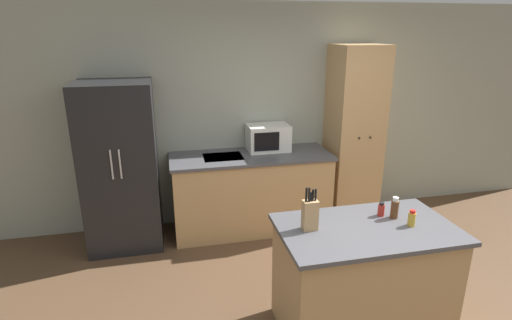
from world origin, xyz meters
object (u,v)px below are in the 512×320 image
Objects in this scene: refrigerator at (121,166)px; microwave at (268,138)px; knife_block at (310,214)px; spice_bottle_tall_dark at (381,210)px; spice_bottle_short_red at (412,218)px; pantry_cabinet at (353,135)px; spice_bottle_amber_oil at (395,208)px.

refrigerator is 1.68m from microwave.
knife_block reaches higher than spice_bottle_tall_dark.
refrigerator is at bearing 129.84° from knife_block.
microwave is 3.85× the size of spice_bottle_short_red.
spice_bottle_short_red is at bearing -8.69° from knife_block.
refrigerator reaches higher than microwave.
knife_block is at bearing -50.16° from refrigerator.
pantry_cabinet is at bearing 56.31° from knife_block.
microwave is 1.46× the size of knife_block.
knife_block is (1.48, -1.78, 0.12)m from refrigerator.
microwave reaches higher than spice_bottle_amber_oil.
refrigerator is at bearing -178.43° from pantry_cabinet.
refrigerator is 5.40× the size of knife_block.
pantry_cabinet is at bearing 1.57° from refrigerator.
pantry_cabinet is 2.03m from spice_bottle_short_red.
spice_bottle_tall_dark is at bearing 123.47° from spice_bottle_short_red.
pantry_cabinet is at bearing 70.93° from spice_bottle_tall_dark.
spice_bottle_amber_oil is (0.08, -0.06, 0.03)m from spice_bottle_tall_dark.
pantry_cabinet is 12.37× the size of spice_bottle_amber_oil.
refrigerator is at bearing 141.28° from spice_bottle_tall_dark.
spice_bottle_amber_oil reaches higher than spice_bottle_tall_dark.
pantry_cabinet is 6.41× the size of knife_block.
spice_bottle_tall_dark is 0.24m from spice_bottle_short_red.
knife_block is 2.64× the size of spice_bottle_short_red.
microwave is at bearing 103.47° from spice_bottle_tall_dark.
spice_bottle_amber_oil is (-0.05, 0.15, 0.02)m from spice_bottle_short_red.
knife_block reaches higher than microwave.
pantry_cabinet is 4.39× the size of microwave.
microwave is 1.91m from spice_bottle_tall_dark.
spice_bottle_tall_dark is at bearing -38.72° from refrigerator.
knife_block is at bearing -123.69° from pantry_cabinet.
refrigerator is 2.73m from pantry_cabinet.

